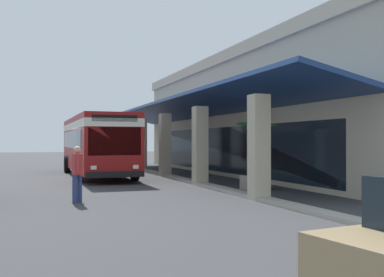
{
  "coord_description": "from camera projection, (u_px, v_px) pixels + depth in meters",
  "views": [
    {
      "loc": [
        23.36,
        -2.27,
        1.83
      ],
      "look_at": [
        1.1,
        5.81,
        1.99
      ],
      "focal_mm": 42.52,
      "sensor_mm": 36.0,
      "label": 1
    }
  ],
  "objects": [
    {
      "name": "curb_strip",
      "position": [
        165.0,
        175.0,
        24.04
      ],
      "size": [
        31.11,
        0.5,
        0.12
      ],
      "primitive_type": "cube",
      "color": "#9E998E",
      "rests_on": "ground"
    },
    {
      "name": "potted_palm",
      "position": [
        254.0,
        171.0,
        17.25
      ],
      "size": [
        1.6,
        1.9,
        2.64
      ],
      "color": "gray",
      "rests_on": "ground"
    },
    {
      "name": "ground",
      "position": [
        222.0,
        174.0,
        25.44
      ],
      "size": [
        120.0,
        120.0,
        0.0
      ],
      "primitive_type": "plane",
      "color": "#38383A"
    },
    {
      "name": "plaza_building",
      "position": [
        318.0,
        117.0,
        27.35
      ],
      "size": [
        26.23,
        16.9,
        6.63
      ],
      "color": "#B2A88E",
      "rests_on": "ground"
    },
    {
      "name": "transit_bus",
      "position": [
        96.0,
        141.0,
        24.36
      ],
      "size": [
        11.21,
        2.85,
        3.34
      ],
      "color": "maroon",
      "rests_on": "ground"
    },
    {
      "name": "pedestrian",
      "position": [
        77.0,
        171.0,
        13.55
      ],
      "size": [
        0.69,
        0.3,
        1.7
      ],
      "color": "navy",
      "rests_on": "ground"
    }
  ]
}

